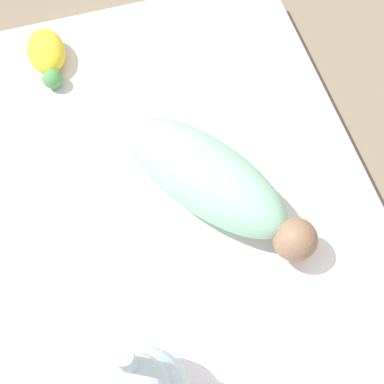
{
  "coord_description": "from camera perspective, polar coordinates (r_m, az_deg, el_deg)",
  "views": [
    {
      "loc": [
        0.53,
        -0.12,
        1.34
      ],
      "look_at": [
        -0.01,
        0.03,
        0.19
      ],
      "focal_mm": 50.0,
      "sensor_mm": 36.0,
      "label": 1
    }
  ],
  "objects": [
    {
      "name": "ground_plane",
      "position": [
        1.44,
        -1.18,
        -4.2
      ],
      "size": [
        12.0,
        12.0,
        0.0
      ],
      "primitive_type": "plane",
      "color": "#7A6B56"
    },
    {
      "name": "bed_mattress",
      "position": [
        1.38,
        -1.23,
        -3.09
      ],
      "size": [
        1.4,
        0.97,
        0.14
      ],
      "color": "white",
      "rests_on": "ground_plane"
    },
    {
      "name": "swaddled_baby",
      "position": [
        1.25,
        1.98,
        1.3
      ],
      "size": [
        0.49,
        0.41,
        0.18
      ],
      "rotation": [
        0.0,
        0.0,
        0.62
      ],
      "color": "#99D6B2",
      "rests_on": "bed_mattress"
    },
    {
      "name": "pillow",
      "position": [
        1.21,
        17.81,
        -17.83
      ],
      "size": [
        0.33,
        0.32,
        0.1
      ],
      "color": "white",
      "rests_on": "bed_mattress"
    },
    {
      "name": "turtle_plush",
      "position": [
        1.58,
        -15.22,
        13.99
      ],
      "size": [
        0.2,
        0.1,
        0.08
      ],
      "color": "yellow",
      "rests_on": "bed_mattress"
    }
  ]
}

